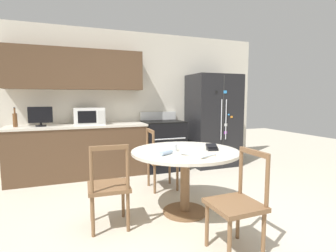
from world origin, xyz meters
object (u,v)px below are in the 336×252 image
microwave (89,116)px  dining_chair_near (238,204)px  oven_range (163,145)px  wallet (212,148)px  dining_chair_left (109,187)px  candle_glass (173,148)px  refrigerator (213,120)px  counter_bottle (15,120)px  dining_chair_far (161,160)px  countertop_tv (40,116)px

microwave → dining_chair_near: 3.08m
oven_range → wallet: (-0.12, -2.01, 0.31)m
dining_chair_left → dining_chair_near: (0.99, -0.84, 0.00)m
candle_glass → wallet: 0.46m
refrigerator → dining_chair_left: size_ratio=2.01×
oven_range → wallet: oven_range is taller
dining_chair_left → candle_glass: (0.74, 0.06, 0.35)m
counter_bottle → dining_chair_far: counter_bottle is taller
candle_glass → dining_chair_near: bearing=-74.8°
counter_bottle → candle_glass: (1.89, -1.95, -0.23)m
refrigerator → countertop_tv: (-3.15, 0.04, 0.16)m
dining_chair_far → dining_chair_left: bearing=-41.8°
oven_range → counter_bottle: (-2.46, 0.05, 0.55)m
dining_chair_far → oven_range: bearing=160.4°
wallet → refrigerator: bearing=59.0°
refrigerator → counter_bottle: 3.52m
dining_chair_left → oven_range: bearing=59.3°
oven_range → dining_chair_near: (-0.32, -2.80, -0.03)m
microwave → dining_chair_near: (1.02, -2.84, -0.61)m
countertop_tv → wallet: bearing=-45.5°
microwave → candle_glass: bearing=-68.3°
wallet → dining_chair_far: bearing=106.6°
dining_chair_far → candle_glass: bearing=-7.8°
microwave → dining_chair_far: size_ratio=0.56×
dining_chair_near → candle_glass: size_ratio=9.84×
dining_chair_left → wallet: size_ratio=5.94×
wallet → dining_chair_left: bearing=177.7°
countertop_tv → dining_chair_far: bearing=-31.5°
oven_range → dining_chair_far: (-0.41, -1.03, -0.03)m
countertop_tv → dining_chair_far: countertop_tv is taller
microwave → counter_bottle: (-1.12, 0.01, -0.03)m
microwave → dining_chair_near: microwave is taller
refrigerator → dining_chair_left: (-2.37, -1.91, -0.47)m
dining_chair_near → dining_chair_far: 1.77m
counter_bottle → wallet: (2.34, -2.06, -0.24)m
microwave → dining_chair_near: bearing=-70.3°
dining_chair_far → candle_glass: size_ratio=9.84×
wallet → oven_range: bearing=86.6°
oven_range → counter_bottle: bearing=178.9°
refrigerator → dining_chair_far: (-1.47, -0.98, -0.47)m
dining_chair_near → wallet: (0.20, 0.79, 0.34)m
dining_chair_near → refrigerator: bearing=-28.0°
oven_range → candle_glass: bearing=-106.5°
dining_chair_far → wallet: dining_chair_far is taller
wallet → counter_bottle: bearing=138.6°
candle_glass → wallet: candle_glass is taller
oven_range → dining_chair_left: oven_range is taller
counter_bottle → dining_chair_near: size_ratio=0.34×
dining_chair_left → candle_glass: 0.82m
microwave → counter_bottle: bearing=179.6°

